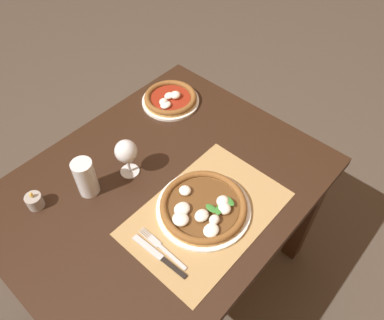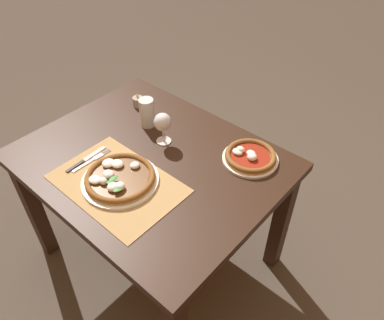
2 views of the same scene
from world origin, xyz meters
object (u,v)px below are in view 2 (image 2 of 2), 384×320
(wine_glass, at_px, (163,123))
(votive_candle, at_px, (138,102))
(knife, at_px, (86,159))
(pint_glass, at_px, (147,113))
(pizza_near, at_px, (119,178))
(pizza_far, at_px, (250,157))
(fork, at_px, (92,160))

(wine_glass, xyz_separation_m, votive_candle, (-0.31, 0.13, -0.08))
(knife, bearing_deg, votive_candle, 108.01)
(pint_glass, bearing_deg, knife, -92.55)
(pizza_near, height_order, pint_glass, pint_glass)
(pizza_near, distance_m, pizza_far, 0.57)
(knife, height_order, votive_candle, votive_candle)
(pizza_far, bearing_deg, wine_glass, -157.27)
(pizza_near, bearing_deg, fork, 178.99)
(wine_glass, bearing_deg, pizza_near, -80.82)
(fork, xyz_separation_m, votive_candle, (-0.17, 0.43, 0.02))
(fork, bearing_deg, knife, -156.21)
(wine_glass, bearing_deg, pint_glass, 164.21)
(fork, distance_m, knife, 0.03)
(pizza_far, xyz_separation_m, knife, (-0.54, -0.48, -0.01))
(pizza_near, distance_m, fork, 0.19)
(pizza_near, distance_m, pint_glass, 0.41)
(pizza_far, distance_m, pint_glass, 0.54)
(votive_candle, bearing_deg, wine_glass, -22.07)
(pizza_near, relative_size, pizza_far, 1.29)
(pizza_far, height_order, knife, pizza_far)
(pizza_far, height_order, wine_glass, wine_glass)
(pint_glass, distance_m, fork, 0.36)
(pizza_near, relative_size, knife, 1.48)
(fork, distance_m, votive_candle, 0.47)
(knife, bearing_deg, pizza_near, 2.07)
(pizza_near, relative_size, votive_candle, 4.43)
(wine_glass, xyz_separation_m, knife, (-0.17, -0.32, -0.10))
(wine_glass, height_order, fork, wine_glass)
(pizza_far, distance_m, fork, 0.70)
(pint_glass, distance_m, votive_candle, 0.19)
(pizza_far, bearing_deg, knife, -138.75)
(pizza_near, xyz_separation_m, pint_glass, (-0.20, 0.35, 0.05))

